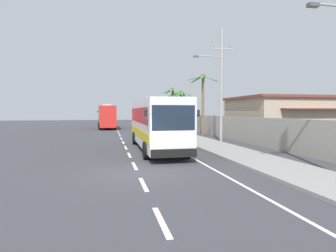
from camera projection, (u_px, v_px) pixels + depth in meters
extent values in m
plane|color=#3A3A3F|center=(138.00, 173.00, 12.37)|extent=(160.00, 160.00, 0.00)
cube|color=gray|center=(204.00, 143.00, 23.58)|extent=(3.20, 90.00, 0.14)
cube|color=white|center=(161.00, 221.00, 6.86)|extent=(0.16, 2.00, 0.01)
cube|color=white|center=(143.00, 184.00, 10.37)|extent=(0.16, 2.00, 0.01)
cube|color=white|center=(135.00, 166.00, 13.87)|extent=(0.16, 2.00, 0.01)
cube|color=white|center=(129.00, 155.00, 17.37)|extent=(0.16, 2.00, 0.01)
cube|color=white|center=(126.00, 148.00, 20.87)|extent=(0.16, 2.00, 0.01)
cube|color=white|center=(123.00, 142.00, 24.37)|extent=(0.16, 2.00, 0.01)
cube|color=white|center=(121.00, 139.00, 27.87)|extent=(0.16, 2.00, 0.01)
cube|color=white|center=(120.00, 136.00, 31.37)|extent=(0.16, 2.00, 0.01)
cube|color=white|center=(119.00, 133.00, 34.87)|extent=(0.16, 2.00, 0.01)
cube|color=white|center=(118.00, 131.00, 38.37)|extent=(0.16, 2.00, 0.01)
cube|color=white|center=(117.00, 130.00, 41.87)|extent=(0.16, 2.00, 0.01)
cube|color=white|center=(116.00, 128.00, 45.37)|extent=(0.16, 2.00, 0.01)
cube|color=white|center=(116.00, 127.00, 48.87)|extent=(0.16, 2.00, 0.01)
cube|color=white|center=(115.00, 126.00, 52.37)|extent=(0.16, 2.00, 0.01)
cube|color=white|center=(115.00, 125.00, 55.87)|extent=(0.16, 2.00, 0.01)
cube|color=white|center=(114.00, 124.00, 59.38)|extent=(0.16, 2.00, 0.01)
cube|color=white|center=(158.00, 139.00, 27.78)|extent=(0.14, 70.00, 0.01)
cube|color=#9E998E|center=(226.00, 127.00, 28.23)|extent=(0.24, 60.00, 2.29)
cube|color=silver|center=(156.00, 123.00, 19.82)|extent=(2.57, 11.53, 3.14)
cube|color=#192333|center=(155.00, 115.00, 19.99)|extent=(2.59, 10.61, 1.01)
cube|color=#192333|center=(174.00, 118.00, 14.21)|extent=(2.30, 0.11, 1.32)
cube|color=yellow|center=(156.00, 132.00, 19.86)|extent=(2.60, 11.30, 0.57)
cube|color=black|center=(174.00, 153.00, 14.22)|extent=(2.45, 0.17, 0.44)
cube|color=#B7B7B7|center=(153.00, 100.00, 21.14)|extent=(1.39, 2.54, 0.28)
cube|color=black|center=(199.00, 113.00, 14.70)|extent=(0.12, 0.08, 0.36)
cube|color=black|center=(146.00, 113.00, 14.11)|extent=(0.12, 0.08, 0.36)
cylinder|color=black|center=(187.00, 149.00, 16.22)|extent=(0.33, 1.04, 1.04)
cylinder|color=black|center=(146.00, 151.00, 15.71)|extent=(0.33, 1.04, 1.04)
cylinder|color=black|center=(163.00, 138.00, 23.53)|extent=(0.33, 1.04, 1.04)
cylinder|color=black|center=(135.00, 138.00, 23.02)|extent=(0.33, 1.04, 1.04)
cube|color=red|center=(106.00, 116.00, 45.26)|extent=(2.96, 11.87, 3.24)
cube|color=#192333|center=(106.00, 113.00, 45.04)|extent=(2.95, 10.93, 1.04)
cube|color=#192333|center=(105.00, 113.00, 50.88)|extent=(2.23, 0.20, 1.36)
cube|color=#1E843D|center=(107.00, 120.00, 45.30)|extent=(2.99, 11.63, 0.58)
cube|color=black|center=(105.00, 123.00, 51.07)|extent=(2.38, 0.27, 0.44)
cube|color=#B7B7B7|center=(107.00, 105.00, 43.75)|extent=(1.45, 2.65, 0.28)
cube|color=black|center=(97.00, 112.00, 50.30)|extent=(0.12, 0.09, 0.36)
cube|color=black|center=(113.00, 112.00, 51.02)|extent=(0.12, 0.09, 0.36)
cylinder|color=black|center=(99.00, 124.00, 49.01)|extent=(0.37, 1.05, 1.04)
cylinder|color=black|center=(112.00, 124.00, 49.62)|extent=(0.37, 1.05, 1.04)
cylinder|color=black|center=(100.00, 126.00, 41.63)|extent=(0.37, 1.05, 1.04)
cylinder|color=black|center=(115.00, 126.00, 42.24)|extent=(0.37, 1.05, 1.04)
cylinder|color=black|center=(160.00, 136.00, 27.54)|extent=(0.16, 0.61, 0.60)
cylinder|color=black|center=(159.00, 135.00, 28.89)|extent=(0.18, 0.61, 0.60)
cube|color=#1E7F38|center=(160.00, 133.00, 28.16)|extent=(0.34, 1.12, 0.36)
cube|color=black|center=(159.00, 131.00, 28.44)|extent=(0.30, 0.62, 0.12)
cylinder|color=gray|center=(160.00, 133.00, 27.65)|extent=(0.09, 0.32, 0.67)
cylinder|color=black|center=(160.00, 129.00, 27.72)|extent=(0.56, 0.09, 0.04)
sphere|color=#EAEACC|center=(160.00, 130.00, 27.61)|extent=(0.14, 0.14, 0.14)
cylinder|color=red|center=(160.00, 128.00, 28.38)|extent=(0.32, 0.32, 0.64)
sphere|color=white|center=(160.00, 124.00, 28.35)|extent=(0.26, 0.26, 0.26)
cylinder|color=#2D7A47|center=(186.00, 132.00, 28.80)|extent=(0.28, 0.28, 0.86)
cylinder|color=#75388E|center=(186.00, 125.00, 28.76)|extent=(0.36, 0.36, 0.68)
sphere|color=#9E704C|center=(186.00, 121.00, 28.74)|extent=(0.25, 0.25, 0.25)
cylinder|color=#9E9E99|center=(334.00, 6.00, 10.79)|extent=(1.87, 0.09, 0.09)
cube|color=#4C4C51|center=(313.00, 5.00, 10.59)|extent=(0.44, 0.24, 0.14)
cylinder|color=#9E9E99|center=(221.00, 85.00, 25.00)|extent=(0.24, 0.24, 10.36)
cube|color=#9E9E99|center=(222.00, 49.00, 24.83)|extent=(2.09, 0.12, 0.12)
cylinder|color=#4C4742|center=(213.00, 47.00, 24.64)|extent=(0.08, 0.08, 0.16)
cylinder|color=#4C4742|center=(230.00, 48.00, 25.00)|extent=(0.08, 0.08, 0.16)
cylinder|color=#9E9E99|center=(209.00, 56.00, 24.61)|extent=(2.45, 0.09, 0.09)
cube|color=#4C4C51|center=(196.00, 56.00, 24.35)|extent=(0.44, 0.24, 0.14)
cylinder|color=brown|center=(172.00, 109.00, 46.13)|extent=(0.26, 0.26, 6.45)
ellipsoid|color=#3D893D|center=(177.00, 92.00, 46.19)|extent=(1.77, 0.41, 1.10)
ellipsoid|color=#3D893D|center=(173.00, 92.00, 46.84)|extent=(1.04, 1.80, 1.03)
ellipsoid|color=#3D893D|center=(169.00, 92.00, 46.69)|extent=(1.16, 1.83, 0.86)
ellipsoid|color=#3D893D|center=(167.00, 91.00, 45.87)|extent=(1.89, 0.54, 0.89)
ellipsoid|color=#3D893D|center=(171.00, 90.00, 45.05)|extent=(1.03, 1.91, 0.74)
ellipsoid|color=#3D893D|center=(176.00, 92.00, 45.34)|extent=(1.16, 1.73, 1.09)
sphere|color=brown|center=(172.00, 89.00, 45.96)|extent=(0.56, 0.56, 0.56)
cylinder|color=brown|center=(181.00, 112.00, 39.30)|extent=(0.35, 0.35, 5.46)
ellipsoid|color=#337F33|center=(186.00, 94.00, 39.24)|extent=(1.55, 0.54, 0.66)
ellipsoid|color=#337F33|center=(183.00, 94.00, 39.84)|extent=(1.19, 1.43, 0.68)
ellipsoid|color=#337F33|center=(178.00, 94.00, 39.79)|extent=(0.90, 1.56, 0.59)
ellipsoid|color=#337F33|center=(176.00, 94.00, 39.46)|extent=(1.42, 1.16, 0.73)
ellipsoid|color=#337F33|center=(178.00, 94.00, 38.73)|extent=(1.43, 1.00, 0.87)
ellipsoid|color=#337F33|center=(182.00, 94.00, 38.44)|extent=(0.61, 1.55, 0.67)
ellipsoid|color=#337F33|center=(185.00, 93.00, 38.65)|extent=(1.15, 1.47, 0.61)
sphere|color=brown|center=(181.00, 92.00, 39.16)|extent=(0.56, 0.56, 0.56)
cylinder|color=brown|center=(203.00, 106.00, 32.46)|extent=(0.31, 0.31, 6.87)
ellipsoid|color=#3D893D|center=(211.00, 79.00, 32.46)|extent=(1.92, 0.42, 0.71)
ellipsoid|color=#3D893D|center=(203.00, 80.00, 33.17)|extent=(0.99, 1.84, 0.94)
ellipsoid|color=#3D893D|center=(197.00, 80.00, 32.87)|extent=(1.43, 1.69, 0.86)
ellipsoid|color=#3D893D|center=(195.00, 78.00, 32.13)|extent=(1.93, 0.46, 0.69)
ellipsoid|color=#3D893D|center=(202.00, 77.00, 31.36)|extent=(1.13, 1.90, 0.63)
ellipsoid|color=#3D893D|center=(210.00, 79.00, 31.72)|extent=(1.44, 1.67, 0.89)
sphere|color=brown|center=(203.00, 76.00, 32.27)|extent=(0.56, 0.56, 0.56)
cylinder|color=brown|center=(176.00, 110.00, 49.85)|extent=(0.29, 0.29, 5.92)
ellipsoid|color=#28702D|center=(180.00, 95.00, 50.00)|extent=(1.89, 0.58, 0.77)
ellipsoid|color=#28702D|center=(177.00, 96.00, 50.52)|extent=(1.14, 1.70, 1.07)
ellipsoid|color=#28702D|center=(171.00, 95.00, 49.95)|extent=(1.81, 1.20, 0.74)
ellipsoid|color=#28702D|center=(173.00, 95.00, 48.98)|extent=(1.67, 1.47, 0.71)
ellipsoid|color=#28702D|center=(178.00, 96.00, 48.96)|extent=(0.74, 1.77, 1.07)
sphere|color=brown|center=(176.00, 94.00, 49.69)|extent=(0.56, 0.56, 0.56)
cube|color=tan|center=(287.00, 119.00, 28.29)|extent=(10.39, 8.11, 4.01)
cube|color=brown|center=(288.00, 98.00, 28.18)|extent=(11.01, 8.60, 0.24)
cube|color=brown|center=(320.00, 109.00, 23.94)|extent=(7.27, 0.80, 0.10)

